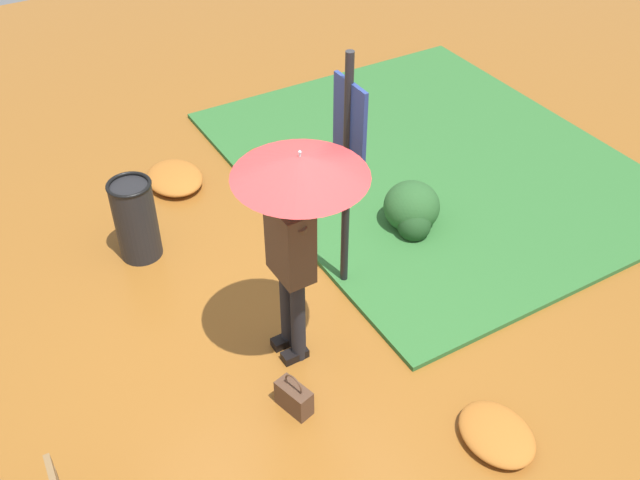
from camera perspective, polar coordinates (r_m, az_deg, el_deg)
The scene contains 10 objects.
ground_plane at distance 6.26m, azimuth -2.61°, elevation -7.99°, with size 18.00×18.00×0.00m, color brown.
grass_verge at distance 8.44m, azimuth 8.72°, elevation 6.07°, with size 4.80×4.00×0.05m.
person_with_umbrella at distance 5.10m, azimuth -1.93°, elevation 2.66°, with size 0.96×0.96×2.04m.
info_sign_post at distance 5.91m, azimuth 2.24°, elevation 7.08°, with size 0.44×0.07×2.30m.
handbag at distance 5.71m, azimuth -2.06°, elevation -12.26°, with size 0.33×0.22×0.37m.
trash_bin at distance 7.05m, azimuth -14.30°, elevation 1.59°, with size 0.42×0.42×0.83m.
shrub_cluster at distance 7.31m, azimuth 7.25°, elevation 2.36°, with size 0.62×0.57×0.51m.
leaf_pile_near_person at distance 8.14m, azimuth -11.35°, elevation 4.82°, with size 0.74×0.59×0.16m.
leaf_pile_by_bench at distance 8.24m, azimuth -3.89°, elevation 6.02°, with size 0.74×0.59×0.16m.
leaf_pile_far_path at distance 5.72m, azimuth 13.72°, elevation -14.59°, with size 0.64×0.51×0.14m.
Camera 1 is at (3.79, -1.90, 4.60)m, focal length 40.70 mm.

